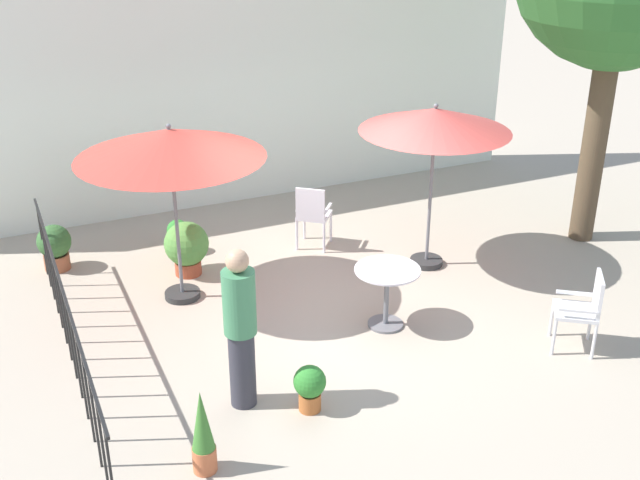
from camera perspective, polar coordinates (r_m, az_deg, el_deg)
ground_plane at (r=9.53m, az=1.00°, el=-5.17°), size 60.00×60.00×0.00m
villa_facade at (r=12.40m, az=-7.01°, el=11.08°), size 10.14×0.30×3.73m
terrace_railing at (r=8.52m, az=-18.06°, el=-5.12°), size 0.03×5.22×1.01m
patio_umbrella_0 at (r=10.02m, az=8.39°, el=8.51°), size 1.94×1.94×2.23m
patio_umbrella_1 at (r=9.20m, az=-10.88°, el=6.83°), size 2.23×2.23×2.24m
cafe_table_0 at (r=9.02m, az=4.90°, el=-3.38°), size 0.76×0.76×0.74m
patio_chair_0 at (r=9.03m, az=18.70°, el=-4.61°), size 0.63×0.63×0.91m
patio_chair_1 at (r=10.90m, az=-0.55°, el=2.02°), size 0.60×0.60×0.94m
potted_plant_0 at (r=11.05m, az=-10.32°, el=0.43°), size 0.30×0.30×0.49m
potted_plant_1 at (r=10.96m, az=-18.79°, el=-0.40°), size 0.45×0.45×0.63m
potted_plant_2 at (r=10.36m, az=-9.73°, el=-0.46°), size 0.59×0.59×0.73m
potted_plant_3 at (r=7.04m, az=-8.55°, el=-13.75°), size 0.22×0.22×0.84m
potted_plant_4 at (r=7.74m, az=-0.75°, el=-10.60°), size 0.32×0.32×0.49m
standing_person at (r=7.54m, az=-5.83°, el=-6.35°), size 0.34×0.34×1.69m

